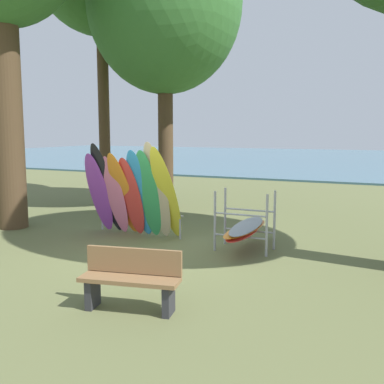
{
  "coord_description": "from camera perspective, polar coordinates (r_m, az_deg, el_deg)",
  "views": [
    {
      "loc": [
        4.69,
        -8.28,
        2.5
      ],
      "look_at": [
        0.42,
        1.03,
        1.1
      ],
      "focal_mm": 42.76,
      "sensor_mm": 36.0,
      "label": 1
    }
  ],
  "objects": [
    {
      "name": "park_bench",
      "position": [
        6.52,
        -7.61,
        -10.59
      ],
      "size": [
        1.45,
        0.67,
        0.85
      ],
      "color": "#2D2D33",
      "rests_on": "ground"
    },
    {
      "name": "leaning_board_pile",
      "position": [
        10.69,
        -7.48,
        -0.21
      ],
      "size": [
        2.44,
        1.06,
        2.25
      ],
      "color": "purple",
      "rests_on": "ground"
    },
    {
      "name": "lake_water",
      "position": [
        40.4,
        17.99,
        3.92
      ],
      "size": [
        80.0,
        36.0,
        0.1
      ],
      "primitive_type": "cube",
      "color": "#477084",
      "rests_on": "ground"
    },
    {
      "name": "board_storage_rack",
      "position": [
        9.6,
        6.66,
        -4.47
      ],
      "size": [
        1.15,
        2.13,
        1.25
      ],
      "color": "#9EA0A5",
      "rests_on": "ground"
    },
    {
      "name": "ground_plane",
      "position": [
        9.84,
        -4.74,
        -6.96
      ],
      "size": [
        80.0,
        80.0,
        0.0
      ],
      "primitive_type": "plane",
      "color": "#60663D"
    },
    {
      "name": "tree_far_left_back",
      "position": [
        15.03,
        -3.44,
        22.32
      ],
      "size": [
        4.73,
        4.73,
        9.03
      ],
      "color": "#4C3823",
      "rests_on": "ground"
    }
  ]
}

